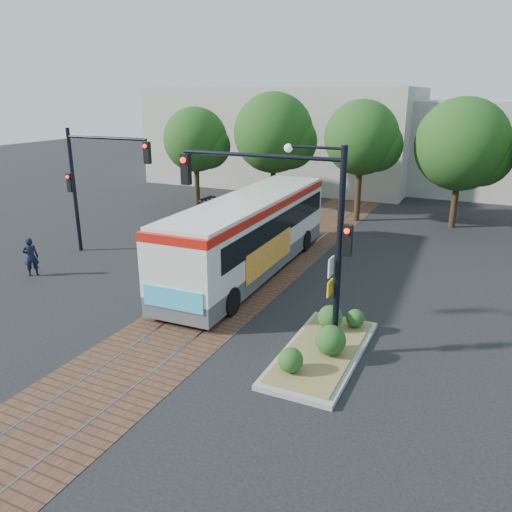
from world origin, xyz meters
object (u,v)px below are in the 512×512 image
at_px(city_bus, 251,231).
at_px(parked_car, 238,211).
at_px(signal_pole_left, 90,175).
at_px(officer, 31,257).
at_px(signal_pole_main, 299,216).
at_px(traffic_island, 324,344).

relative_size(city_bus, parked_car, 2.68).
height_order(signal_pole_left, parked_car, signal_pole_left).
relative_size(officer, parked_car, 0.36).
height_order(signal_pole_main, parked_car, signal_pole_main).
distance_m(city_bus, signal_pole_main, 7.44).
relative_size(signal_pole_main, parked_car, 1.28).
bearing_deg(traffic_island, officer, 174.82).
relative_size(city_bus, officer, 7.41).
distance_m(city_bus, traffic_island, 7.91).
bearing_deg(signal_pole_main, officer, 174.84).
bearing_deg(signal_pole_left, signal_pole_main, -21.45).
distance_m(city_bus, signal_pole_left, 8.27).
height_order(traffic_island, officer, officer).
xyz_separation_m(traffic_island, signal_pole_left, (-13.19, 4.89, 3.54)).
distance_m(signal_pole_left, parked_car, 9.81).
distance_m(signal_pole_left, officer, 4.76).
height_order(city_bus, signal_pole_main, signal_pole_main).
relative_size(traffic_island, signal_pole_left, 0.87).
bearing_deg(traffic_island, signal_pole_main, 174.64).
xyz_separation_m(city_bus, signal_pole_main, (4.25, -5.66, 2.30)).
bearing_deg(signal_pole_left, city_bus, 6.11).
bearing_deg(traffic_island, parked_car, 126.04).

